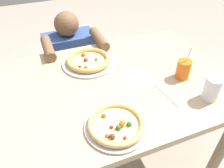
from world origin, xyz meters
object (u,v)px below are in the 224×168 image
(pizza_near, at_px, (116,125))
(water_cup_clear, at_px, (212,89))
(drink_cup_colored, at_px, (183,69))
(pizza_far, at_px, (88,61))
(fork, at_px, (166,94))
(diner_seated, at_px, (73,69))

(pizza_near, bearing_deg, water_cup_clear, 0.22)
(pizza_near, height_order, drink_cup_colored, drink_cup_colored)
(pizza_far, xyz_separation_m, water_cup_clear, (0.50, -0.56, 0.05))
(fork, height_order, diner_seated, diner_seated)
(pizza_far, height_order, drink_cup_colored, drink_cup_colored)
(pizza_near, xyz_separation_m, diner_seated, (0.00, 1.02, -0.36))
(water_cup_clear, height_order, fork, water_cup_clear)
(pizza_near, bearing_deg, pizza_far, 86.29)
(pizza_far, bearing_deg, diner_seated, 93.91)
(pizza_far, relative_size, fork, 1.68)
(pizza_near, relative_size, water_cup_clear, 2.26)
(diner_seated, bearing_deg, pizza_far, -86.09)
(pizza_near, height_order, water_cup_clear, water_cup_clear)
(pizza_far, bearing_deg, water_cup_clear, -48.25)
(drink_cup_colored, bearing_deg, pizza_far, 143.97)
(drink_cup_colored, distance_m, fork, 0.21)
(pizza_far, distance_m, fork, 0.54)
(diner_seated, bearing_deg, drink_cup_colored, -57.88)
(pizza_far, bearing_deg, pizza_near, -93.71)
(pizza_near, height_order, pizza_far, pizza_far)
(water_cup_clear, xyz_separation_m, fork, (-0.19, 0.11, -0.06))
(fork, bearing_deg, drink_cup_colored, 29.53)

